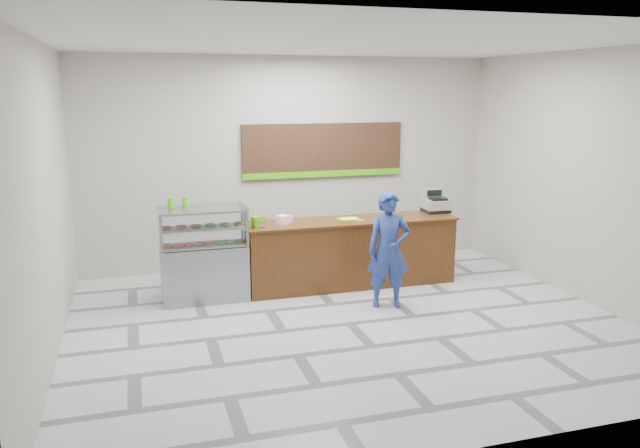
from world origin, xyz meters
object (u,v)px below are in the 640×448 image
object	(u,v)px
cash_register	(435,204)
serving_tray	(348,219)
display_case	(204,253)
sales_counter	(351,252)
customer	(389,250)

from	to	relation	value
cash_register	serving_tray	bearing A→B (deg)	-169.09
display_case	cash_register	size ratio (longest dim) A/B	3.15
sales_counter	customer	bearing A→B (deg)	-80.17
display_case	customer	xyz separation A→B (m)	(2.40, -1.05, 0.13)
sales_counter	serving_tray	bearing A→B (deg)	-179.17
sales_counter	serving_tray	world-z (taller)	serving_tray
sales_counter	display_case	bearing A→B (deg)	-179.99
cash_register	sales_counter	bearing A→B (deg)	-168.92
customer	cash_register	bearing A→B (deg)	57.58
customer	serving_tray	bearing A→B (deg)	116.78
display_case	serving_tray	xyz separation A→B (m)	(2.18, -0.00, 0.36)
display_case	customer	world-z (taller)	customer
sales_counter	customer	xyz separation A→B (m)	(0.18, -1.05, 0.29)
sales_counter	cash_register	bearing A→B (deg)	6.80
sales_counter	serving_tray	distance (m)	0.52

